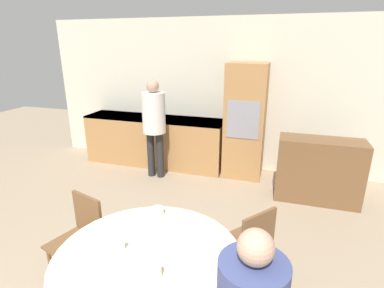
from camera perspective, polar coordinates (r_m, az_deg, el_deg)
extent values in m
cube|color=beige|center=(5.37, 6.21, 9.18)|extent=(6.72, 0.05, 2.60)
cube|color=#AD7A47|center=(5.61, -7.10, 0.59)|extent=(2.58, 0.60, 0.89)
cube|color=black|center=(5.50, -7.28, 4.88)|extent=(2.58, 0.60, 0.03)
cube|color=#AD7A47|center=(5.05, 10.09, 4.26)|extent=(0.64, 0.58, 1.89)
cube|color=gray|center=(4.74, 9.66, 4.54)|extent=(0.51, 0.01, 0.60)
cube|color=brown|center=(4.62, 22.96, -4.66)|extent=(1.14, 0.45, 0.92)
cylinder|color=beige|center=(2.32, -8.35, -20.51)|extent=(1.36, 1.36, 0.03)
cylinder|color=brown|center=(3.27, -25.29, -20.30)|extent=(0.04, 0.04, 0.41)
cylinder|color=brown|center=(3.05, -21.92, -23.04)|extent=(0.04, 0.04, 0.41)
cylinder|color=brown|center=(3.39, -20.48, -18.04)|extent=(0.04, 0.04, 0.41)
cylinder|color=brown|center=(3.18, -16.89, -20.41)|extent=(0.04, 0.04, 0.41)
cube|color=brown|center=(3.09, -21.63, -17.27)|extent=(0.50, 0.50, 0.02)
cube|color=brown|center=(3.06, -19.21, -12.60)|extent=(0.37, 0.14, 0.40)
cylinder|color=brown|center=(3.24, 9.41, -18.95)|extent=(0.04, 0.04, 0.41)
cylinder|color=brown|center=(3.07, 4.75, -21.20)|extent=(0.04, 0.04, 0.41)
cylinder|color=brown|center=(3.07, 13.81, -21.70)|extent=(0.04, 0.04, 0.41)
cylinder|color=brown|center=(2.89, 9.12, -24.38)|extent=(0.04, 0.04, 0.41)
cube|color=brown|center=(2.93, 9.50, -18.27)|extent=(0.56, 0.56, 0.02)
cube|color=brown|center=(2.70, 12.56, -16.46)|extent=(0.26, 0.32, 0.40)
sphere|color=tan|center=(1.69, 12.04, -18.69)|extent=(0.20, 0.20, 0.20)
cylinder|color=#262628|center=(5.12, -7.83, -1.90)|extent=(0.12, 0.12, 0.78)
cylinder|color=#262628|center=(5.05, -6.10, -2.11)|extent=(0.12, 0.12, 0.78)
cylinder|color=silver|center=(4.88, -7.30, 5.91)|extent=(0.37, 0.37, 0.65)
sphere|color=tan|center=(4.80, -7.51, 10.88)|extent=(0.20, 0.20, 0.20)
cylinder|color=beige|center=(2.12, -6.68, -22.81)|extent=(0.06, 0.06, 0.08)
cylinder|color=beige|center=(2.74, -6.66, -12.56)|extent=(0.13, 0.13, 0.05)
cylinder|color=white|center=(2.37, -13.07, -18.20)|extent=(0.03, 0.03, 0.07)
cylinder|color=silver|center=(2.35, -13.15, -17.35)|extent=(0.03, 0.03, 0.01)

